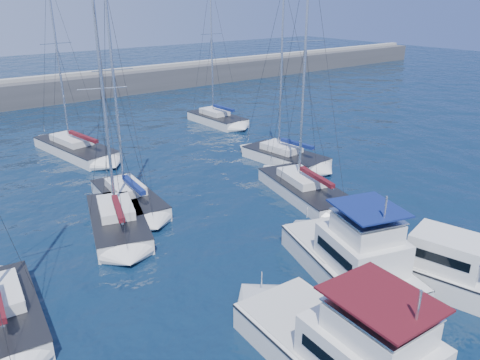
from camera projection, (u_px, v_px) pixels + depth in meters
ground at (306, 287)px, 22.85m from camera, size 220.00×220.00×0.00m
breakwater at (21, 97)px, 60.78m from camera, size 160.00×6.00×4.45m
motor_yacht_port_inner at (353, 359)px, 16.73m from camera, size 4.22×9.37×4.69m
motor_yacht_stbd_inner at (353, 259)px, 23.12m from camera, size 5.84×8.77×4.69m
motor_yacht_stbd_outer at (432, 266)px, 22.85m from camera, size 4.36×7.32×3.20m
sailboat_mid_a at (1, 314)px, 20.05m from camera, size 3.76×7.15×13.91m
sailboat_mid_b at (118, 221)px, 28.36m from camera, size 5.14×8.18×13.47m
sailboat_mid_c at (129, 198)px, 31.51m from camera, size 3.56×7.61×14.36m
sailboat_mid_d at (304, 189)px, 33.04m from camera, size 5.01×8.92×16.95m
sailboat_mid_e at (285, 157)px, 39.72m from camera, size 3.83×7.76×14.57m
sailboat_back_b at (76, 149)px, 41.86m from camera, size 4.70×10.27×15.31m
sailboat_back_c at (217, 119)px, 51.93m from camera, size 3.36×7.49×15.28m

